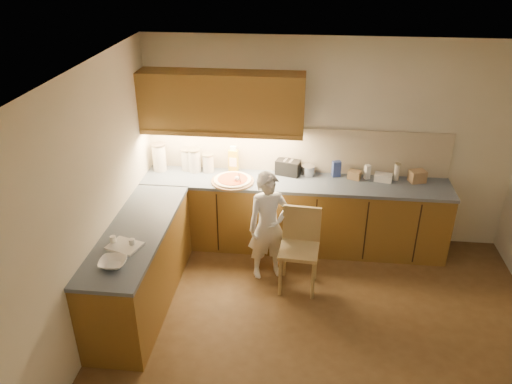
# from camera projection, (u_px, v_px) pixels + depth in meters

# --- Properties ---
(room) EXTENTS (4.54, 4.50, 2.62)m
(room) POSITION_uv_depth(u_px,v_px,m) (335.00, 190.00, 4.21)
(room) COLOR #53391C
(room) RESTS_ON ground
(l_counter) EXTENTS (3.77, 2.62, 0.92)m
(l_counter) POSITION_uv_depth(u_px,v_px,m) (246.00, 230.00, 5.96)
(l_counter) COLOR brown
(l_counter) RESTS_ON ground
(backsplash) EXTENTS (3.75, 0.02, 0.58)m
(backsplash) POSITION_uv_depth(u_px,v_px,m) (297.00, 150.00, 6.21)
(backsplash) COLOR beige
(backsplash) RESTS_ON l_counter
(upper_cabinets) EXTENTS (1.95, 0.36, 0.73)m
(upper_cabinets) POSITION_uv_depth(u_px,v_px,m) (222.00, 102.00, 5.86)
(upper_cabinets) COLOR brown
(upper_cabinets) RESTS_ON ground
(pizza_on_board) EXTENTS (0.52, 0.52, 0.21)m
(pizza_on_board) POSITION_uv_depth(u_px,v_px,m) (233.00, 180.00, 6.05)
(pizza_on_board) COLOR #A47D52
(pizza_on_board) RESTS_ON l_counter
(child) EXTENTS (0.56, 0.47, 1.32)m
(child) POSITION_uv_depth(u_px,v_px,m) (268.00, 226.00, 5.65)
(child) COLOR white
(child) RESTS_ON ground
(wooden_chair) EXTENTS (0.46, 0.46, 0.95)m
(wooden_chair) POSITION_uv_depth(u_px,v_px,m) (300.00, 243.00, 5.55)
(wooden_chair) COLOR tan
(wooden_chair) RESTS_ON ground
(mixing_bowl) EXTENTS (0.27, 0.27, 0.06)m
(mixing_bowl) POSITION_uv_depth(u_px,v_px,m) (113.00, 263.00, 4.52)
(mixing_bowl) COLOR white
(mixing_bowl) RESTS_ON l_counter
(canister_a) EXTENTS (0.18, 0.18, 0.36)m
(canister_a) POSITION_uv_depth(u_px,v_px,m) (159.00, 157.00, 6.30)
(canister_a) COLOR white
(canister_a) RESTS_ON l_counter
(canister_b) EXTENTS (0.16, 0.16, 0.28)m
(canister_b) POSITION_uv_depth(u_px,v_px,m) (188.00, 159.00, 6.33)
(canister_b) COLOR silver
(canister_b) RESTS_ON l_counter
(canister_c) EXTENTS (0.16, 0.16, 0.30)m
(canister_c) POSITION_uv_depth(u_px,v_px,m) (195.00, 160.00, 6.28)
(canister_c) COLOR silver
(canister_c) RESTS_ON l_counter
(canister_d) EXTENTS (0.15, 0.15, 0.24)m
(canister_d) POSITION_uv_depth(u_px,v_px,m) (208.00, 163.00, 6.28)
(canister_d) COLOR silver
(canister_d) RESTS_ON l_counter
(oil_jug) EXTENTS (0.12, 0.09, 0.34)m
(oil_jug) POSITION_uv_depth(u_px,v_px,m) (233.00, 160.00, 6.27)
(oil_jug) COLOR gold
(oil_jug) RESTS_ON l_counter
(toaster) EXTENTS (0.33, 0.24, 0.19)m
(toaster) POSITION_uv_depth(u_px,v_px,m) (288.00, 167.00, 6.22)
(toaster) COLOR black
(toaster) RESTS_ON l_counter
(steel_pot) EXTENTS (0.17, 0.17, 0.13)m
(steel_pot) POSITION_uv_depth(u_px,v_px,m) (308.00, 170.00, 6.21)
(steel_pot) COLOR #B7B7BC
(steel_pot) RESTS_ON l_counter
(blue_box) EXTENTS (0.12, 0.10, 0.20)m
(blue_box) POSITION_uv_depth(u_px,v_px,m) (336.00, 169.00, 6.17)
(blue_box) COLOR #2E428C
(blue_box) RESTS_ON l_counter
(card_box_a) EXTENTS (0.18, 0.15, 0.11)m
(card_box_a) POSITION_uv_depth(u_px,v_px,m) (354.00, 175.00, 6.13)
(card_box_a) COLOR #A18156
(card_box_a) RESTS_ON l_counter
(white_bottle) EXTENTS (0.08, 0.08, 0.18)m
(white_bottle) POSITION_uv_depth(u_px,v_px,m) (367.00, 172.00, 6.11)
(white_bottle) COLOR white
(white_bottle) RESTS_ON l_counter
(flat_pack) EXTENTS (0.23, 0.19, 0.08)m
(flat_pack) POSITION_uv_depth(u_px,v_px,m) (383.00, 177.00, 6.09)
(flat_pack) COLOR white
(flat_pack) RESTS_ON l_counter
(tall_jar) EXTENTS (0.07, 0.07, 0.22)m
(tall_jar) POSITION_uv_depth(u_px,v_px,m) (397.00, 172.00, 6.07)
(tall_jar) COLOR white
(tall_jar) RESTS_ON l_counter
(card_box_b) EXTENTS (0.22, 0.19, 0.14)m
(card_box_b) POSITION_uv_depth(u_px,v_px,m) (417.00, 176.00, 6.05)
(card_box_b) COLOR tan
(card_box_b) RESTS_ON l_counter
(dough_cloth) EXTENTS (0.36, 0.32, 0.02)m
(dough_cloth) POSITION_uv_depth(u_px,v_px,m) (125.00, 246.00, 4.80)
(dough_cloth) COLOR silver
(dough_cloth) RESTS_ON l_counter
(spice_jar_a) EXTENTS (0.07, 0.07, 0.08)m
(spice_jar_a) POSITION_uv_depth(u_px,v_px,m) (113.00, 240.00, 4.84)
(spice_jar_a) COLOR white
(spice_jar_a) RESTS_ON l_counter
(spice_jar_b) EXTENTS (0.06, 0.06, 0.08)m
(spice_jar_b) POSITION_uv_depth(u_px,v_px,m) (132.00, 243.00, 4.80)
(spice_jar_b) COLOR white
(spice_jar_b) RESTS_ON l_counter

